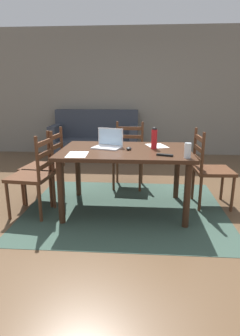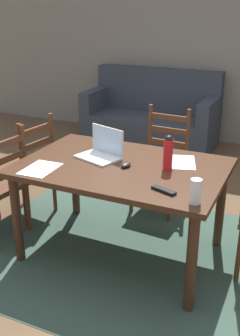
# 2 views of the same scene
# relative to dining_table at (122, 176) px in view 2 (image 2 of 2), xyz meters

# --- Properties ---
(ground_plane) EXTENTS (14.00, 14.00, 0.00)m
(ground_plane) POSITION_rel_dining_table_xyz_m (0.00, 0.00, -0.65)
(ground_plane) COLOR brown
(area_rug) EXTENTS (2.38, 1.96, 0.01)m
(area_rug) POSITION_rel_dining_table_xyz_m (0.00, 0.00, -0.65)
(area_rug) COLOR #2D4238
(area_rug) RESTS_ON ground
(wall_back) EXTENTS (8.00, 0.12, 2.70)m
(wall_back) POSITION_rel_dining_table_xyz_m (0.00, 3.20, 0.70)
(wall_back) COLOR slate
(wall_back) RESTS_ON ground
(dining_table) EXTENTS (1.49, 1.00, 0.74)m
(dining_table) POSITION_rel_dining_table_xyz_m (0.00, 0.00, 0.00)
(dining_table) COLOR #382114
(dining_table) RESTS_ON ground
(chair_far_head) EXTENTS (0.47, 0.47, 0.95)m
(chair_far_head) POSITION_rel_dining_table_xyz_m (0.00, 0.87, -0.19)
(chair_far_head) COLOR #4C2B19
(chair_far_head) RESTS_ON ground
(chair_left_far) EXTENTS (0.49, 0.49, 0.95)m
(chair_left_far) POSITION_rel_dining_table_xyz_m (-1.03, 0.20, -0.19)
(chair_left_far) COLOR #4C2B19
(chair_left_far) RESTS_ON ground
(couch) EXTENTS (1.80, 0.80, 1.00)m
(couch) POSITION_rel_dining_table_xyz_m (-0.78, 2.72, -0.30)
(couch) COLOR #2D333D
(couch) RESTS_ON ground
(laptop) EXTENTS (0.37, 0.31, 0.23)m
(laptop) POSITION_rel_dining_table_xyz_m (-0.20, 0.08, 0.15)
(laptop) COLOR silver
(laptop) RESTS_ON dining_table
(water_bottle) EXTENTS (0.07, 0.07, 0.26)m
(water_bottle) POSITION_rel_dining_table_xyz_m (0.33, 0.05, 0.22)
(water_bottle) COLOR red
(water_bottle) RESTS_ON dining_table
(drinking_glass) EXTENTS (0.07, 0.07, 0.15)m
(drinking_glass) POSITION_rel_dining_table_xyz_m (0.65, -0.38, 0.17)
(drinking_glass) COLOR silver
(drinking_glass) RESTS_ON dining_table
(computer_mouse) EXTENTS (0.07, 0.11, 0.03)m
(computer_mouse) POSITION_rel_dining_table_xyz_m (0.04, -0.03, 0.11)
(computer_mouse) COLOR black
(computer_mouse) RESTS_ON dining_table
(tv_remote) EXTENTS (0.17, 0.10, 0.02)m
(tv_remote) POSITION_rel_dining_table_xyz_m (0.43, -0.31, 0.10)
(tv_remote) COLOR black
(tv_remote) RESTS_ON dining_table
(paper_stack_left) EXTENTS (0.22, 0.31, 0.00)m
(paper_stack_left) POSITION_rel_dining_table_xyz_m (-0.49, -0.32, 0.09)
(paper_stack_left) COLOR white
(paper_stack_left) RESTS_ON dining_table
(paper_stack_right) EXTENTS (0.29, 0.35, 0.00)m
(paper_stack_right) POSITION_rel_dining_table_xyz_m (0.37, 0.23, 0.09)
(paper_stack_right) COLOR white
(paper_stack_right) RESTS_ON dining_table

